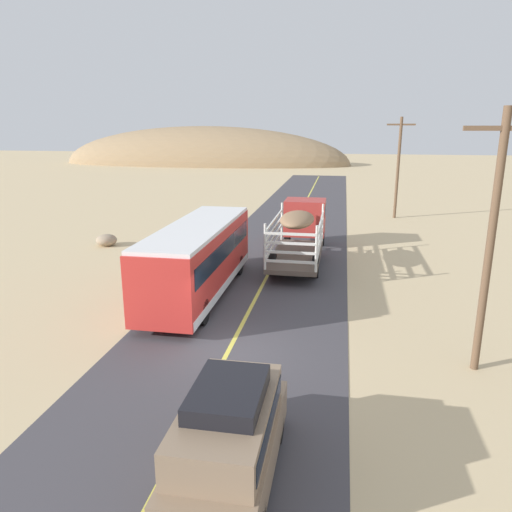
{
  "coord_description": "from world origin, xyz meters",
  "views": [
    {
      "loc": [
        3.55,
        -14.57,
        7.4
      ],
      "look_at": [
        0.0,
        5.21,
        1.94
      ],
      "focal_mm": 33.75,
      "sensor_mm": 36.0,
      "label": 1
    }
  ],
  "objects_px": {
    "bus": "(199,257)",
    "power_pole_mid": "(398,165)",
    "suv_near": "(229,434)",
    "power_pole_near": "(491,237)",
    "boulder_mid_field": "(107,240)",
    "livestock_truck": "(302,224)"
  },
  "relations": [
    {
      "from": "bus",
      "to": "power_pole_mid",
      "type": "distance_m",
      "value": 23.59
    },
    {
      "from": "suv_near",
      "to": "power_pole_near",
      "type": "xyz_separation_m",
      "value": [
        6.46,
        6.21,
        3.1
      ]
    },
    {
      "from": "suv_near",
      "to": "power_pole_mid",
      "type": "relative_size",
      "value": 0.57
    },
    {
      "from": "bus",
      "to": "boulder_mid_field",
      "type": "xyz_separation_m",
      "value": [
        -8.47,
        7.8,
        -1.38
      ]
    },
    {
      "from": "power_pole_mid",
      "to": "boulder_mid_field",
      "type": "relative_size",
      "value": 6.24
    },
    {
      "from": "suv_near",
      "to": "power_pole_mid",
      "type": "xyz_separation_m",
      "value": [
        6.46,
        32.26,
        3.18
      ]
    },
    {
      "from": "power_pole_mid",
      "to": "bus",
      "type": "bearing_deg",
      "value": -116.61
    },
    {
      "from": "power_pole_near",
      "to": "power_pole_mid",
      "type": "height_order",
      "value": "power_pole_mid"
    },
    {
      "from": "livestock_truck",
      "to": "power_pole_near",
      "type": "relative_size",
      "value": 1.22
    },
    {
      "from": "power_pole_near",
      "to": "boulder_mid_field",
      "type": "distance_m",
      "value": 23.26
    },
    {
      "from": "suv_near",
      "to": "boulder_mid_field",
      "type": "xyz_separation_m",
      "value": [
        -12.51,
        19.09,
        -0.78
      ]
    },
    {
      "from": "boulder_mid_field",
      "to": "bus",
      "type": "bearing_deg",
      "value": -42.65
    },
    {
      "from": "bus",
      "to": "suv_near",
      "type": "bearing_deg",
      "value": -70.29
    },
    {
      "from": "livestock_truck",
      "to": "boulder_mid_field",
      "type": "distance_m",
      "value": 12.46
    },
    {
      "from": "suv_near",
      "to": "power_pole_mid",
      "type": "distance_m",
      "value": 33.05
    },
    {
      "from": "bus",
      "to": "power_pole_near",
      "type": "relative_size",
      "value": 1.26
    },
    {
      "from": "livestock_truck",
      "to": "suv_near",
      "type": "bearing_deg",
      "value": -89.6
    },
    {
      "from": "power_pole_near",
      "to": "suv_near",
      "type": "bearing_deg",
      "value": -136.1
    },
    {
      "from": "power_pole_near",
      "to": "boulder_mid_field",
      "type": "relative_size",
      "value": 6.13
    },
    {
      "from": "power_pole_mid",
      "to": "boulder_mid_field",
      "type": "distance_m",
      "value": 23.43
    },
    {
      "from": "boulder_mid_field",
      "to": "suv_near",
      "type": "bearing_deg",
      "value": -56.76
    },
    {
      "from": "bus",
      "to": "boulder_mid_field",
      "type": "distance_m",
      "value": 11.59
    }
  ]
}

